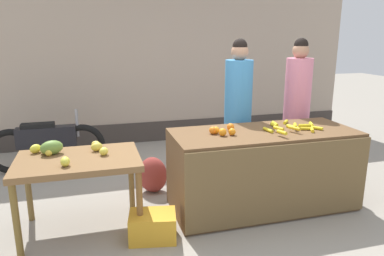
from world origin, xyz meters
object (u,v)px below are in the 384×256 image
(vendor_woman_pink_shirt, at_px, (296,109))
(produce_sack, at_px, (153,175))
(vendor_woman_blue_shirt, at_px, (238,114))
(parked_motorcycle, at_px, (47,144))
(produce_crate, at_px, (153,226))

(vendor_woman_pink_shirt, bearing_deg, produce_sack, 179.79)
(vendor_woman_blue_shirt, distance_m, parked_motorcycle, 2.73)
(vendor_woman_blue_shirt, relative_size, parked_motorcycle, 1.16)
(produce_crate, relative_size, produce_sack, 0.99)
(produce_sack, bearing_deg, vendor_woman_blue_shirt, -2.16)
(vendor_woman_blue_shirt, distance_m, produce_crate, 1.83)
(vendor_woman_blue_shirt, bearing_deg, vendor_woman_pink_shirt, 2.29)
(parked_motorcycle, distance_m, produce_crate, 2.49)
(vendor_woman_blue_shirt, distance_m, vendor_woman_pink_shirt, 0.85)
(parked_motorcycle, relative_size, produce_crate, 3.64)
(parked_motorcycle, xyz_separation_m, produce_crate, (1.13, -2.20, -0.27))
(parked_motorcycle, bearing_deg, vendor_woman_pink_shirt, -19.27)
(vendor_woman_blue_shirt, xyz_separation_m, parked_motorcycle, (-2.40, 1.17, -0.54))
(vendor_woman_blue_shirt, bearing_deg, parked_motorcycle, 154.02)
(parked_motorcycle, xyz_separation_m, produce_sack, (1.31, -1.13, -0.18))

